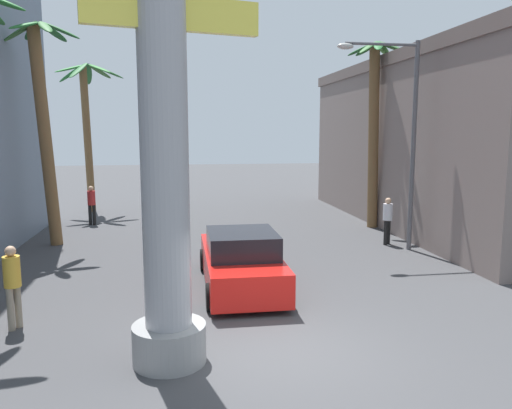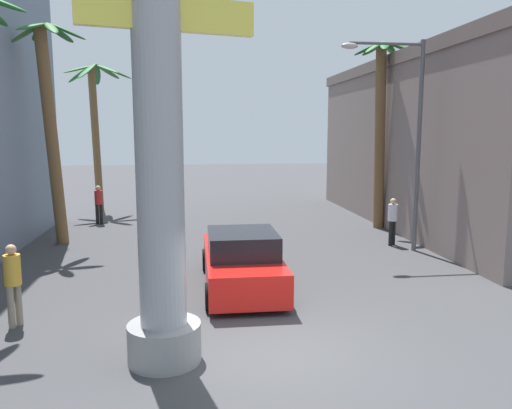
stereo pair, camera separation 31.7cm
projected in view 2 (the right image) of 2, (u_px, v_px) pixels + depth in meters
ground_plane at (233, 240)px, 19.14m from camera, size 90.37×90.37×0.00m
building_right at (469, 142)px, 21.90m from camera, size 8.08×17.90×7.26m
neon_sign_pole at (157, 56)px, 8.24m from camera, size 3.30×1.31×11.68m
street_lamp at (406, 125)px, 16.72m from camera, size 2.87×0.28×7.10m
car_lead at (242, 261)px, 13.21m from camera, size 2.04×4.87×1.56m
palm_tree_mid_right at (381, 119)px, 20.83m from camera, size 2.48×2.49×7.83m
palm_tree_mid_left at (51, 119)px, 17.70m from camera, size 2.59×2.51×7.89m
palm_tree_far_left at (96, 117)px, 25.29m from camera, size 3.32×3.26×7.53m
pedestrian_mid_right at (393, 218)px, 18.05m from camera, size 0.48×0.48×1.73m
pedestrian_far_left at (99, 202)px, 22.21m from camera, size 0.43×0.43×1.74m
pedestrian_curb_left at (13, 279)px, 10.46m from camera, size 0.46×0.46×1.78m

